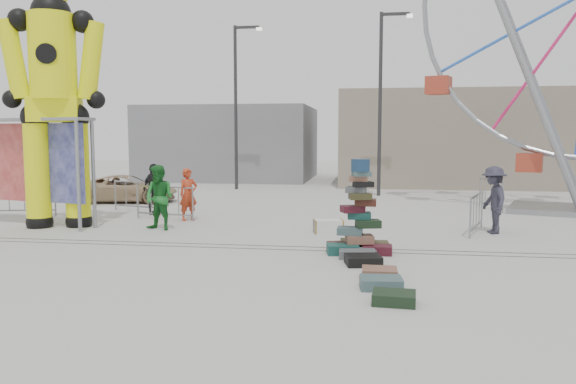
# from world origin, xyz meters

# --- Properties ---
(ground) EXTENTS (90.00, 90.00, 0.00)m
(ground) POSITION_xyz_m (0.00, 0.00, 0.00)
(ground) COLOR #9E9E99
(ground) RESTS_ON ground
(track_line_near) EXTENTS (40.00, 0.04, 0.01)m
(track_line_near) POSITION_xyz_m (0.00, 0.60, 0.00)
(track_line_near) COLOR #47443F
(track_line_near) RESTS_ON ground
(track_line_far) EXTENTS (40.00, 0.04, 0.01)m
(track_line_far) POSITION_xyz_m (0.00, 1.00, 0.00)
(track_line_far) COLOR #47443F
(track_line_far) RESTS_ON ground
(building_right) EXTENTS (12.00, 8.00, 5.00)m
(building_right) POSITION_xyz_m (7.00, 20.00, 2.50)
(building_right) COLOR gray
(building_right) RESTS_ON ground
(building_left) EXTENTS (10.00, 8.00, 4.40)m
(building_left) POSITION_xyz_m (-6.00, 22.00, 2.20)
(building_left) COLOR gray
(building_left) RESTS_ON ground
(lamp_post_right) EXTENTS (1.41, 0.25, 8.00)m
(lamp_post_right) POSITION_xyz_m (3.09, 13.00, 4.48)
(lamp_post_right) COLOR #2D2D30
(lamp_post_right) RESTS_ON ground
(lamp_post_left) EXTENTS (1.41, 0.25, 8.00)m
(lamp_post_left) POSITION_xyz_m (-3.91, 15.00, 4.48)
(lamp_post_left) COLOR #2D2D30
(lamp_post_left) RESTS_ON ground
(suitcase_tower) EXTENTS (1.53, 1.35, 2.15)m
(suitcase_tower) POSITION_xyz_m (2.39, 0.54, 0.60)
(suitcase_tower) COLOR #184A43
(suitcase_tower) RESTS_ON ground
(crash_test_dummy) EXTENTS (2.96, 1.34, 7.46)m
(crash_test_dummy) POSITION_xyz_m (-6.41, 2.92, 3.93)
(crash_test_dummy) COLOR black
(crash_test_dummy) RESTS_ON ground
(banner_scaffold) EXTENTS (4.45, 1.65, 3.18)m
(banner_scaffold) POSITION_xyz_m (-7.38, 3.00, 2.39)
(banner_scaffold) COLOR gray
(banner_scaffold) RESTS_ON ground
(steamer_trunk) EXTENTS (0.88, 0.64, 0.37)m
(steamer_trunk) POSITION_xyz_m (1.50, 3.00, 0.18)
(steamer_trunk) COLOR silver
(steamer_trunk) RESTS_ON ground
(row_case_0) EXTENTS (0.84, 0.49, 0.21)m
(row_case_0) POSITION_xyz_m (2.35, 1.05, 0.10)
(row_case_0) COLOR #3B391D
(row_case_0) RESTS_ON ground
(row_case_1) EXTENTS (0.78, 0.53, 0.19)m
(row_case_1) POSITION_xyz_m (2.36, -0.05, 0.09)
(row_case_1) COLOR #565A5D
(row_case_1) RESTS_ON ground
(row_case_2) EXTENTS (0.83, 0.73, 0.21)m
(row_case_2) POSITION_xyz_m (2.51, -0.70, 0.10)
(row_case_2) COLOR black
(row_case_2) RESTS_ON ground
(row_case_3) EXTENTS (0.67, 0.54, 0.18)m
(row_case_3) POSITION_xyz_m (2.83, -1.70, 0.09)
(row_case_3) COLOR brown
(row_case_3) RESTS_ON ground
(row_case_4) EXTENTS (0.78, 0.60, 0.20)m
(row_case_4) POSITION_xyz_m (2.84, -2.47, 0.10)
(row_case_4) COLOR #455F62
(row_case_4) RESTS_ON ground
(row_case_5) EXTENTS (0.72, 0.59, 0.19)m
(row_case_5) POSITION_xyz_m (3.03, -3.34, 0.10)
(row_case_5) COLOR black
(row_case_5) RESTS_ON ground
(barricade_dummy_a) EXTENTS (1.97, 0.55, 1.10)m
(barricade_dummy_a) POSITION_xyz_m (-8.83, 4.91, 0.55)
(barricade_dummy_a) COLOR gray
(barricade_dummy_a) RESTS_ON ground
(barricade_dummy_b) EXTENTS (1.94, 0.71, 1.10)m
(barricade_dummy_b) POSITION_xyz_m (-5.52, 6.42, 0.55)
(barricade_dummy_b) COLOR gray
(barricade_dummy_b) RESTS_ON ground
(barricade_dummy_c) EXTENTS (1.99, 0.46, 1.10)m
(barricade_dummy_c) POSITION_xyz_m (-3.85, 4.72, 0.55)
(barricade_dummy_c) COLOR gray
(barricade_dummy_c) RESTS_ON ground
(barricade_wheel_front) EXTENTS (0.74, 1.93, 1.10)m
(barricade_wheel_front) POSITION_xyz_m (5.54, 3.68, 0.55)
(barricade_wheel_front) COLOR gray
(barricade_wheel_front) RESTS_ON ground
(barricade_wheel_back) EXTENTS (0.50, 1.98, 1.10)m
(barricade_wheel_back) POSITION_xyz_m (6.97, 8.85, 0.55)
(barricade_wheel_back) COLOR gray
(barricade_wheel_back) RESTS_ON ground
(pedestrian_red) EXTENTS (0.71, 0.70, 1.65)m
(pedestrian_red) POSITION_xyz_m (-3.05, 4.67, 0.83)
(pedestrian_red) COLOR #AF3419
(pedestrian_red) RESTS_ON ground
(pedestrian_green) EXTENTS (1.07, 0.94, 1.85)m
(pedestrian_green) POSITION_xyz_m (-3.29, 2.85, 0.92)
(pedestrian_green) COLOR #1A6B25
(pedestrian_green) RESTS_ON ground
(pedestrian_black) EXTENTS (1.10, 0.86, 1.74)m
(pedestrian_black) POSITION_xyz_m (-4.58, 5.67, 0.87)
(pedestrian_black) COLOR black
(pedestrian_black) RESTS_ON ground
(pedestrian_grey) EXTENTS (0.85, 1.28, 1.85)m
(pedestrian_grey) POSITION_xyz_m (5.98, 3.66, 0.93)
(pedestrian_grey) COLOR #2A2936
(pedestrian_grey) RESTS_ON ground
(parked_suv) EXTENTS (4.15, 2.39, 1.09)m
(parked_suv) POSITION_xyz_m (-7.06, 9.05, 0.54)
(parked_suv) COLOR tan
(parked_suv) RESTS_ON ground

